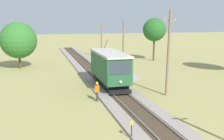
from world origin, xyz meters
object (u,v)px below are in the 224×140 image
at_px(trackside_signal_marker, 132,129).
at_px(tree_left_near, 154,30).
at_px(utility_pole_near_tram, 168,53).
at_px(gravel_pile, 129,73).
at_px(red_tram, 110,67).
at_px(utility_pole_mid, 123,44).
at_px(tree_right_near, 18,40).
at_px(utility_pole_far, 102,39).
at_px(track_worker, 97,91).

bearing_deg(trackside_signal_marker, tree_left_near, 63.72).
bearing_deg(utility_pole_near_tram, tree_left_near, 69.21).
height_order(utility_pole_near_tram, gravel_pile, utility_pole_near_tram).
bearing_deg(red_tram, tree_left_near, 52.93).
relative_size(utility_pole_near_tram, utility_pole_mid, 1.11).
xyz_separation_m(utility_pole_mid, tree_right_near, (-14.48, 5.36, 0.48)).
xyz_separation_m(utility_pole_mid, tree_left_near, (8.14, 7.58, 1.71)).
xyz_separation_m(utility_pole_near_tram, tree_right_near, (-14.48, 19.23, 0.07)).
bearing_deg(trackside_signal_marker, utility_pole_far, 79.68).
bearing_deg(tree_right_near, gravel_pile, -38.50).
relative_size(utility_pole_mid, gravel_pile, 2.47).
relative_size(utility_pole_near_tram, gravel_pile, 2.75).
bearing_deg(utility_pole_near_tram, red_tram, 132.70).
height_order(track_worker, tree_left_near, tree_left_near).
xyz_separation_m(red_tram, gravel_pile, (3.52, 3.63, -1.57)).
bearing_deg(gravel_pile, tree_right_near, 141.50).
height_order(utility_pole_near_tram, tree_left_near, utility_pole_near_tram).
height_order(trackside_signal_marker, tree_right_near, tree_right_near).
distance_m(utility_pole_mid, gravel_pile, 6.33).
bearing_deg(tree_left_near, red_tram, -127.07).
xyz_separation_m(trackside_signal_marker, tree_right_near, (-7.98, 27.43, 3.56)).
distance_m(gravel_pile, tree_left_near, 16.57).
distance_m(utility_pole_far, tree_left_near, 10.32).
bearing_deg(tree_left_near, utility_pole_near_tram, -110.79).
distance_m(utility_pole_mid, tree_right_near, 15.45).
relative_size(red_tram, tree_right_near, 1.24).
relative_size(tree_left_near, tree_right_near, 1.09).
bearing_deg(tree_left_near, tree_right_near, -174.41).
bearing_deg(gravel_pile, utility_pole_mid, 80.49).
xyz_separation_m(utility_pole_near_tram, trackside_signal_marker, (-6.49, -8.20, -3.49)).
xyz_separation_m(gravel_pile, track_worker, (-5.94, -8.41, 0.36)).
distance_m(utility_pole_near_tram, trackside_signal_marker, 11.03).
distance_m(red_tram, trackside_signal_marker, 13.25).
bearing_deg(tree_left_near, utility_pole_far, 143.48).
relative_size(utility_pole_far, tree_left_near, 0.91).
xyz_separation_m(trackside_signal_marker, track_worker, (-0.36, 8.23, 0.32)).
bearing_deg(red_tram, utility_pole_mid, 63.95).
relative_size(gravel_pile, tree_right_near, 0.43).
distance_m(red_tram, utility_pole_near_tram, 6.82).
bearing_deg(tree_right_near, trackside_signal_marker, -73.77).
bearing_deg(track_worker, utility_pole_far, 116.09).
bearing_deg(utility_pole_mid, utility_pole_near_tram, -90.00).
distance_m(red_tram, utility_pole_far, 23.13).
bearing_deg(track_worker, utility_pole_near_tram, 39.87).
relative_size(utility_pole_near_tram, utility_pole_far, 1.19).
bearing_deg(gravel_pile, utility_pole_near_tram, -83.84).
bearing_deg(gravel_pile, utility_pole_far, 87.26).
height_order(red_tram, tree_left_near, tree_left_near).
xyz_separation_m(tree_left_near, tree_right_near, (-22.62, -2.21, -1.23)).
height_order(utility_pole_far, tree_right_near, tree_right_near).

